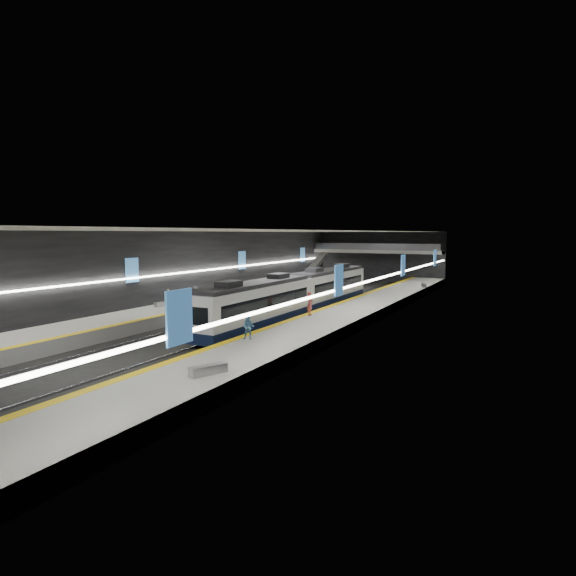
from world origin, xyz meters
The scene contains 26 objects.
ground centered at (0.00, 0.00, 0.00)m, with size 70.00×70.00×0.00m, color black.
ceiling centered at (0.00, 0.00, 8.00)m, with size 20.00×70.00×0.04m, color beige.
wall_left centered at (-10.00, 0.00, 4.00)m, with size 0.04×70.00×8.00m, color black.
wall_right centered at (10.00, 0.00, 4.00)m, with size 0.04×70.00×8.00m, color black.
wall_back centered at (0.00, 35.00, 4.00)m, with size 20.00×0.04×8.00m, color black.
platform_left centered at (-7.50, 0.00, 0.50)m, with size 5.00×70.00×1.00m, color slate.
tile_surface_left centered at (-7.50, 0.00, 1.01)m, with size 5.00×70.00×0.02m, color #B7B7B2.
tactile_strip_left centered at (-5.30, 0.00, 1.02)m, with size 0.60×70.00×0.02m, color yellow.
platform_right centered at (7.50, 0.00, 0.50)m, with size 5.00×70.00×1.00m, color slate.
tile_surface_right centered at (7.50, 0.00, 1.01)m, with size 5.00×70.00×0.02m, color #B7B7B2.
tactile_strip_right centered at (5.30, 0.00, 1.02)m, with size 0.60×70.00×0.02m, color yellow.
rails centered at (0.00, 0.00, 0.06)m, with size 6.52×70.00×0.12m.
train centered at (2.50, 0.40, 2.20)m, with size 2.69×30.05×3.60m.
ad_posters centered at (0.00, 1.00, 4.50)m, with size 19.94×53.50×2.20m.
cove_light_left centered at (-9.80, 0.00, 3.80)m, with size 0.25×68.60×0.12m, color white.
cove_light_right centered at (9.80, 0.00, 3.80)m, with size 0.25×68.60×0.12m, color white.
mezzanine_bridge centered at (0.00, 32.93, 5.04)m, with size 20.00×3.00×1.50m.
escalator centered at (-7.50, 26.00, 2.90)m, with size 1.20×8.00×0.60m, color #99999E.
bench_left_near centered at (-8.59, -5.61, 1.21)m, with size 0.48×1.72×0.42m, color #99999E.
bench_left_far centered at (-8.53, 15.90, 1.20)m, with size 0.46×1.66×0.41m, color #99999E.
bench_right_near centered at (8.51, -21.37, 1.23)m, with size 0.53×1.92×0.47m, color #99999E.
bench_right_far centered at (9.50, 22.35, 1.24)m, with size 0.55×1.98×0.48m, color #99999E.
passenger_right_a centered at (5.77, -3.88, 1.99)m, with size 0.72×0.47×1.97m, color #BD4746.
passenger_right_b centered at (6.13, -13.95, 1.81)m, with size 0.79×0.61×1.62m, color teal.
passenger_left_a centered at (-6.75, -6.90, 1.92)m, with size 1.07×0.45×1.83m, color silver.
passenger_left_b centered at (-7.03, -2.82, 1.85)m, with size 1.09×0.63×1.69m, color #3F3E45.
Camera 1 is at (22.41, -39.59, 7.80)m, focal length 30.00 mm.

